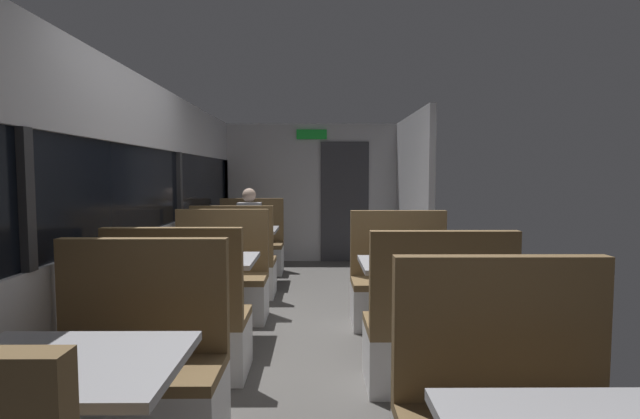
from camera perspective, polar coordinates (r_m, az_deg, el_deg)
ground_plane at (r=4.18m, az=-1.56°, el=-16.40°), size 3.30×9.20×0.02m
carriage_window_panel_left at (r=4.22m, az=-21.73°, el=-0.89°), size 0.09×8.48×2.30m
carriage_end_bulkhead at (r=8.11m, az=-0.56°, el=1.89°), size 2.90×0.11×2.30m
carriage_aisle_panel_right at (r=7.05m, az=10.79°, el=1.58°), size 0.08×2.40×2.30m
dining_table_near_window at (r=2.22m, az=-27.91°, el=-17.90°), size 0.90×0.70×0.74m
bench_near_window_facing_entry at (r=2.93m, az=-21.02°, el=-18.78°), size 0.95×0.50×1.10m
dining_table_mid_window at (r=4.30m, az=-13.62°, el=-6.92°), size 0.90×0.70×0.74m
bench_mid_window_facing_end at (r=3.72m, az=-16.07°, el=-13.67°), size 0.95×0.50×1.10m
bench_mid_window_facing_entry at (r=5.03m, az=-11.72°, el=-8.90°), size 0.95×0.50×1.10m
dining_table_far_window at (r=6.52m, az=-9.03°, el=-3.11°), size 0.90×0.70×0.74m
bench_far_window_facing_end at (r=5.89m, az=-10.02°, el=-6.97°), size 0.95×0.50×1.10m
bench_far_window_facing_entry at (r=7.25m, az=-8.17°, el=-4.86°), size 0.95×0.50×1.10m
dining_table_rear_aisle at (r=4.07m, az=11.22°, el=-7.50°), size 0.90×0.70×0.74m
bench_rear_aisle_facing_end at (r=3.50m, az=13.53°, el=-14.80°), size 0.95×0.50×1.10m
bench_rear_aisle_facing_entry at (r=4.81m, az=9.47°, el=-9.47°), size 0.95×0.50×1.10m
seated_passenger at (r=7.15m, az=-8.26°, el=-3.29°), size 0.47×0.55×1.26m
coffee_cup_primary at (r=6.63m, az=-10.13°, el=-1.73°), size 0.07×0.07×0.09m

